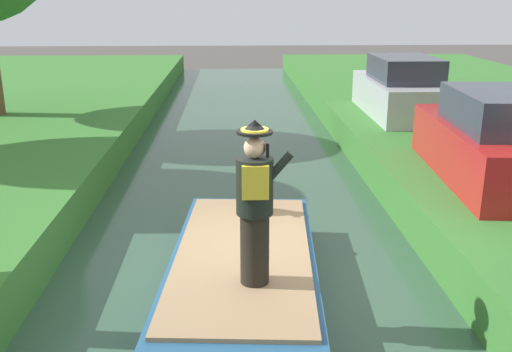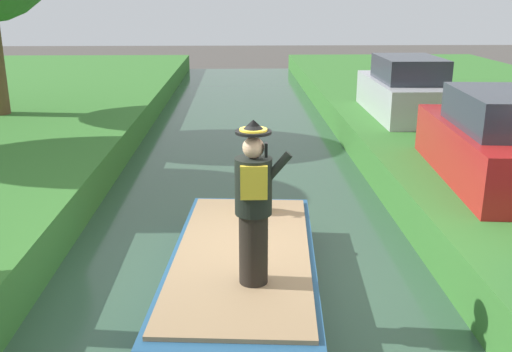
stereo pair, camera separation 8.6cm
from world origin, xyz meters
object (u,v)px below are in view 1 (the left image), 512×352
Objects in this scene: person_pirate at (255,204)px; boat at (243,274)px; parrot_plush at (257,196)px; parked_car_red at (495,142)px; parked_car_silver at (401,90)px.

boat is at bearing 96.21° from person_pirate.
parrot_plush is at bearing 84.89° from person_pirate.
parked_car_red is at bearing 36.82° from person_pirate.
parked_car_silver is at bearing 58.82° from parrot_plush.
parked_car_red is 1.02× the size of parked_car_silver.
person_pirate reaches higher than boat.
boat is 1.50m from parrot_plush.
parked_car_red is 5.49m from parked_car_silver.
parked_car_red is (4.25, 2.52, 1.05)m from boat.
parked_car_silver is (4.02, 6.64, 0.49)m from parrot_plush.
parked_car_red is at bearing 30.68° from boat.
parked_car_silver is (0.00, 5.49, 0.00)m from parked_car_red.
boat is 2.33× the size of person_pirate.
boat is 1.48m from person_pirate.
parrot_plush is at bearing 80.32° from boat.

